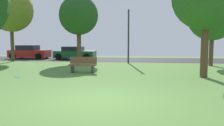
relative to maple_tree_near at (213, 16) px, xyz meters
The scene contains 10 objects.
ground_plane 13.23m from the maple_tree_near, 120.72° to the right, with size 44.00×44.00×0.00m, color #547F38.
road_strip 9.03m from the maple_tree_near, 141.91° to the left, with size 44.00×6.40×0.01m, color #28282B.
maple_tree_near is the anchor object (origin of this frame).
maple_tree_far 10.97m from the maple_tree_near, 169.61° to the left, with size 3.49×3.49×5.92m.
oak_tree_center 17.18m from the maple_tree_near, behind, with size 3.98×3.98×6.71m.
frisbee_disc 13.90m from the maple_tree_near, 148.39° to the right, with size 0.27×0.27×0.03m, color #2DB2E0.
parked_car_red 18.42m from the maple_tree_near, 162.98° to the left, with size 4.20×2.12×1.46m.
parked_car_green 13.55m from the maple_tree_near, 157.27° to the left, with size 4.21×2.11×1.34m.
park_bench 10.40m from the maple_tree_near, 149.84° to the right, with size 1.60×0.45×0.90m.
street_lamp_post 6.57m from the maple_tree_near, 168.44° to the left, with size 0.14×0.14×4.50m, color #2D2D33.
Camera 1 is at (1.31, -6.35, 1.72)m, focal length 35.14 mm.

